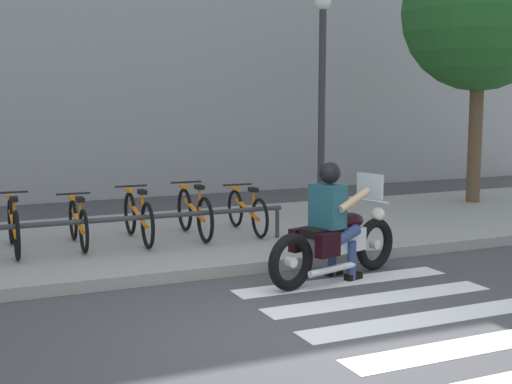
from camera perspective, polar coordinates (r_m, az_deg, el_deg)
ground_plane at (r=6.77m, az=4.84°, el=-11.55°), size 48.00×48.00×0.00m
sidewalk at (r=10.83m, az=-7.02°, el=-3.83°), size 24.00×4.40×0.15m
crosswalk_stripe_1 at (r=6.86m, az=17.67°, el=-11.61°), size 2.80×0.40×0.01m
crosswalk_stripe_2 at (r=7.44m, az=13.50°, el=-9.93°), size 2.80×0.40×0.01m
crosswalk_stripe_3 at (r=8.05m, az=9.98°, el=-8.46°), size 2.80×0.40×0.01m
crosswalk_stripe_4 at (r=8.70m, az=7.00°, el=-7.18°), size 2.80×0.40×0.01m
motorcycle at (r=8.70m, az=6.49°, el=-4.02°), size 2.13×0.91×1.27m
rider at (r=8.58m, az=6.17°, el=-1.66°), size 0.73×0.66×1.46m
bicycle_2 at (r=10.02m, az=-18.98°, el=-2.62°), size 0.48×1.73×0.78m
bicycle_3 at (r=10.13m, az=-14.16°, el=-2.45°), size 0.48×1.56×0.73m
bicycle_4 at (r=10.31m, az=-9.48°, el=-2.03°), size 0.48×1.74×0.78m
bicycle_5 at (r=10.55m, az=-4.99°, el=-1.68°), size 0.48×1.66×0.80m
bicycle_6 at (r=10.87m, az=-0.74°, el=-1.55°), size 0.48×1.61×0.72m
bike_rack at (r=9.58m, az=-13.59°, el=-2.46°), size 5.73×0.07×0.49m
street_lamp at (r=12.13m, az=5.35°, el=8.54°), size 0.28×0.28×3.94m
tree_near_rack at (r=14.71m, az=17.65°, el=13.60°), size 3.03×3.03×5.37m
building_backdrop at (r=16.27m, az=-13.46°, el=14.33°), size 24.00×1.20×8.33m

